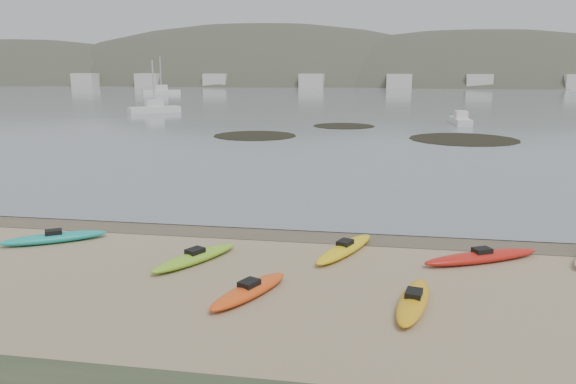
# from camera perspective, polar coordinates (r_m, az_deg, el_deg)

# --- Properties ---
(ground) EXTENTS (600.00, 600.00, 0.00)m
(ground) POSITION_cam_1_polar(r_m,az_deg,el_deg) (21.26, 0.00, -3.95)
(ground) COLOR tan
(ground) RESTS_ON ground
(wet_sand) EXTENTS (60.00, 60.00, 0.00)m
(wet_sand) POSITION_cam_1_polar(r_m,az_deg,el_deg) (20.98, -0.14, -4.17)
(wet_sand) COLOR brown
(wet_sand) RESTS_ON ground
(water) EXTENTS (1200.00, 1200.00, 0.00)m
(water) POSITION_cam_1_polar(r_m,az_deg,el_deg) (320.17, 9.16, 11.39)
(water) COLOR slate
(water) RESTS_ON ground
(kayaks) EXTENTS (23.16, 10.03, 0.34)m
(kayaks) POSITION_cam_1_polar(r_m,az_deg,el_deg) (17.36, -3.11, -7.25)
(kayaks) COLOR silver
(kayaks) RESTS_ON ground
(kelp_mats) EXTENTS (26.27, 16.91, 0.04)m
(kelp_mats) POSITION_cam_1_polar(r_m,az_deg,el_deg) (51.50, 8.27, 5.76)
(kelp_mats) COLOR black
(kelp_mats) RESTS_ON water
(moored_boats) EXTENTS (99.49, 73.35, 1.13)m
(moored_boats) POSITION_cam_1_polar(r_m,az_deg,el_deg) (101.71, 8.97, 9.35)
(moored_boats) COLOR silver
(moored_boats) RESTS_ON ground
(far_hills) EXTENTS (550.00, 135.00, 80.00)m
(far_hills) POSITION_cam_1_polar(r_m,az_deg,el_deg) (218.18, 19.14, 6.15)
(far_hills) COLOR #384235
(far_hills) RESTS_ON ground
(far_town) EXTENTS (199.00, 5.00, 4.00)m
(far_town) POSITION_cam_1_polar(r_m,az_deg,el_deg) (165.17, 10.69, 11.00)
(far_town) COLOR beige
(far_town) RESTS_ON ground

